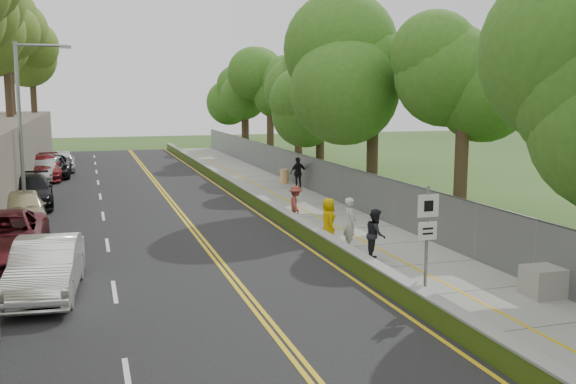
{
  "coord_description": "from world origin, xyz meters",
  "views": [
    {
      "loc": [
        -7.75,
        -18.3,
        5.61
      ],
      "look_at": [
        0.5,
        8.0,
        1.4
      ],
      "focal_mm": 40.0,
      "sensor_mm": 36.0,
      "label": 1
    }
  ],
  "objects_px": {
    "car_2": "(2,238)",
    "construction_barrel": "(284,176)",
    "streetlight": "(25,115)",
    "concrete_block": "(547,281)",
    "person_far": "(298,173)",
    "car_1": "(46,268)",
    "signpost": "(427,229)",
    "painter_0": "(328,221)"
  },
  "relations": [
    {
      "from": "car_2",
      "to": "construction_barrel",
      "type": "bearing_deg",
      "value": 46.21
    },
    {
      "from": "streetlight",
      "to": "concrete_block",
      "type": "xyz_separation_m",
      "value": [
        14.76,
        -18.0,
        -4.18
      ]
    },
    {
      "from": "construction_barrel",
      "to": "person_far",
      "type": "distance_m",
      "value": 2.41
    },
    {
      "from": "person_far",
      "to": "car_1",
      "type": "bearing_deg",
      "value": 38.5
    },
    {
      "from": "construction_barrel",
      "to": "car_2",
      "type": "height_order",
      "value": "car_2"
    },
    {
      "from": "signpost",
      "to": "construction_barrel",
      "type": "distance_m",
      "value": 23.39
    },
    {
      "from": "car_1",
      "to": "car_2",
      "type": "bearing_deg",
      "value": 115.5
    },
    {
      "from": "painter_0",
      "to": "person_far",
      "type": "relative_size",
      "value": 0.93
    },
    {
      "from": "streetlight",
      "to": "car_2",
      "type": "bearing_deg",
      "value": -90.82
    },
    {
      "from": "streetlight",
      "to": "car_1",
      "type": "relative_size",
      "value": 1.67
    },
    {
      "from": "car_1",
      "to": "car_2",
      "type": "relative_size",
      "value": 0.8
    },
    {
      "from": "construction_barrel",
      "to": "painter_0",
      "type": "distance_m",
      "value": 16.72
    },
    {
      "from": "signpost",
      "to": "concrete_block",
      "type": "bearing_deg",
      "value": -16.85
    },
    {
      "from": "signpost",
      "to": "person_far",
      "type": "distance_m",
      "value": 21.05
    },
    {
      "from": "construction_barrel",
      "to": "painter_0",
      "type": "relative_size",
      "value": 0.51
    },
    {
      "from": "streetlight",
      "to": "construction_barrel",
      "type": "bearing_deg",
      "value": 22.87
    },
    {
      "from": "car_2",
      "to": "concrete_block",
      "type": "bearing_deg",
      "value": -30.22
    },
    {
      "from": "concrete_block",
      "to": "car_2",
      "type": "xyz_separation_m",
      "value": [
        -14.9,
        8.42,
        0.41
      ]
    },
    {
      "from": "construction_barrel",
      "to": "streetlight",
      "type": "bearing_deg",
      "value": -157.13
    },
    {
      "from": "concrete_block",
      "to": "car_1",
      "type": "height_order",
      "value": "car_1"
    },
    {
      "from": "construction_barrel",
      "to": "person_far",
      "type": "bearing_deg",
      "value": -86.71
    },
    {
      "from": "person_far",
      "to": "car_2",
      "type": "bearing_deg",
      "value": 27.55
    },
    {
      "from": "signpost",
      "to": "construction_barrel",
      "type": "relative_size",
      "value": 3.55
    },
    {
      "from": "car_1",
      "to": "person_far",
      "type": "distance_m",
      "value": 21.94
    },
    {
      "from": "signpost",
      "to": "construction_barrel",
      "type": "bearing_deg",
      "value": 82.58
    },
    {
      "from": "concrete_block",
      "to": "car_2",
      "type": "bearing_deg",
      "value": 150.53
    },
    {
      "from": "car_2",
      "to": "person_far",
      "type": "distance_m",
      "value": 19.94
    },
    {
      "from": "signpost",
      "to": "concrete_block",
      "type": "xyz_separation_m",
      "value": [
        3.25,
        -0.98,
        -1.5
      ]
    },
    {
      "from": "streetlight",
      "to": "construction_barrel",
      "type": "distance_m",
      "value": 16.3
    },
    {
      "from": "construction_barrel",
      "to": "concrete_block",
      "type": "xyz_separation_m",
      "value": [
        0.24,
        -24.13,
        -0.03
      ]
    },
    {
      "from": "painter_0",
      "to": "car_1",
      "type": "bearing_deg",
      "value": 116.14
    },
    {
      "from": "concrete_block",
      "to": "painter_0",
      "type": "distance_m",
      "value": 8.53
    },
    {
      "from": "car_2",
      "to": "streetlight",
      "type": "bearing_deg",
      "value": 88.42
    },
    {
      "from": "car_2",
      "to": "painter_0",
      "type": "height_order",
      "value": "painter_0"
    },
    {
      "from": "painter_0",
      "to": "person_far",
      "type": "bearing_deg",
      "value": -7.41
    },
    {
      "from": "signpost",
      "to": "car_1",
      "type": "height_order",
      "value": "signpost"
    },
    {
      "from": "car_2",
      "to": "painter_0",
      "type": "xyz_separation_m",
      "value": [
        11.35,
        -0.67,
        0.04
      ]
    },
    {
      "from": "painter_0",
      "to": "car_2",
      "type": "bearing_deg",
      "value": 93.01
    },
    {
      "from": "concrete_block",
      "to": "person_far",
      "type": "height_order",
      "value": "person_far"
    },
    {
      "from": "streetlight",
      "to": "person_far",
      "type": "relative_size",
      "value": 4.3
    },
    {
      "from": "streetlight",
      "to": "car_1",
      "type": "height_order",
      "value": "streetlight"
    },
    {
      "from": "signpost",
      "to": "car_1",
      "type": "bearing_deg",
      "value": 162.01
    }
  ]
}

